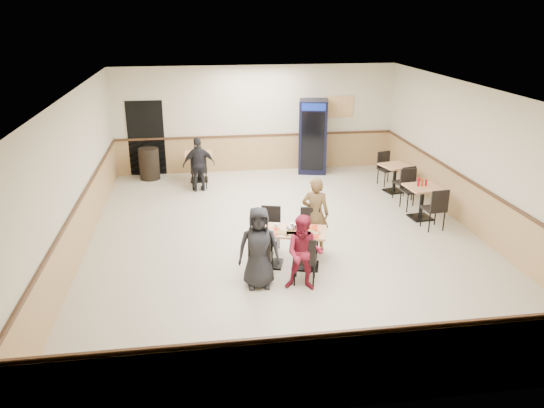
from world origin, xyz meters
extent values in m
plane|color=beige|center=(0.00, 0.00, 0.00)|extent=(10.00, 10.00, 0.00)
plane|color=silver|center=(0.00, 0.00, 3.00)|extent=(10.00, 10.00, 0.00)
plane|color=beige|center=(0.00, 5.00, 1.50)|extent=(8.00, 0.00, 8.00)
plane|color=beige|center=(0.00, -5.00, 1.50)|extent=(8.00, 0.00, 8.00)
plane|color=beige|center=(-4.00, 0.00, 1.50)|extent=(0.00, 10.00, 10.00)
plane|color=beige|center=(4.00, 0.00, 1.50)|extent=(0.00, 10.00, 10.00)
cube|color=tan|center=(0.00, 4.99, 0.50)|extent=(7.98, 0.03, 1.00)
cube|color=tan|center=(3.98, 0.00, 0.50)|extent=(0.03, 9.98, 1.00)
cube|color=#472B19|center=(0.00, 4.97, 1.03)|extent=(7.98, 0.04, 0.06)
cube|color=black|center=(-3.10, 4.98, 1.05)|extent=(1.00, 0.02, 2.10)
cube|color=orange|center=(2.40, 4.96, 1.80)|extent=(0.85, 0.02, 0.60)
cube|color=black|center=(-0.47, -1.16, 0.02)|extent=(0.53, 0.53, 0.04)
cylinder|color=black|center=(-0.47, -1.16, 0.36)|extent=(0.09, 0.09, 0.65)
cube|color=tan|center=(-0.47, -1.16, 0.69)|extent=(0.82, 0.82, 0.04)
cube|color=black|center=(0.17, -1.34, 0.02)|extent=(0.53, 0.53, 0.04)
cylinder|color=black|center=(0.17, -1.34, 0.36)|extent=(0.09, 0.09, 0.65)
cube|color=tan|center=(0.17, -1.34, 0.69)|extent=(0.82, 0.82, 0.04)
imported|color=black|center=(-0.78, -1.91, 0.71)|extent=(0.72, 0.49, 1.43)
imported|color=maroon|center=(-0.05, -2.12, 0.66)|extent=(0.76, 0.66, 1.32)
imported|color=brown|center=(0.48, -0.59, 0.73)|extent=(0.62, 0.50, 1.47)
imported|color=black|center=(-1.69, 3.32, 0.70)|extent=(0.86, 0.45, 1.41)
cube|color=red|center=(0.15, -1.22, 0.72)|extent=(0.50, 0.42, 0.02)
cube|color=red|center=(0.13, -1.48, 0.72)|extent=(0.50, 0.42, 0.02)
cube|color=red|center=(-0.55, -1.25, 0.72)|extent=(0.50, 0.42, 0.02)
cylinder|color=white|center=(-0.29, -1.39, 0.72)|extent=(0.22, 0.22, 0.01)
cube|color=#AF7244|center=(-0.29, -1.39, 0.73)|extent=(0.29, 0.27, 0.02)
cylinder|color=white|center=(0.16, -1.19, 0.72)|extent=(0.22, 0.22, 0.01)
cube|color=#AF7244|center=(0.16, -1.19, 0.73)|extent=(0.29, 0.23, 0.02)
cylinder|color=white|center=(-0.60, -1.24, 0.72)|extent=(0.22, 0.22, 0.01)
cube|color=#AF7244|center=(-0.60, -1.24, 0.73)|extent=(0.26, 0.18, 0.02)
cylinder|color=white|center=(0.23, -1.46, 0.72)|extent=(0.22, 0.22, 0.01)
cube|color=#AF7244|center=(0.23, -1.46, 0.73)|extent=(0.29, 0.28, 0.02)
cylinder|color=white|center=(-0.11, -1.46, 0.72)|extent=(0.22, 0.22, 0.01)
cube|color=#AF7244|center=(-0.11, -1.46, 0.73)|extent=(0.27, 0.20, 0.02)
cylinder|color=white|center=(-0.09, -1.43, 0.72)|extent=(0.22, 0.22, 0.01)
cube|color=#AF7244|center=(-0.09, -1.43, 0.73)|extent=(0.27, 0.20, 0.02)
cylinder|color=silver|center=(-0.63, -1.01, 0.76)|extent=(0.08, 0.08, 0.10)
cylinder|color=silver|center=(-0.67, -1.35, 0.76)|extent=(0.08, 0.08, 0.10)
cylinder|color=silver|center=(-0.50, -1.43, 0.76)|extent=(0.08, 0.08, 0.10)
cylinder|color=silver|center=(-0.37, -1.14, 0.76)|extent=(0.08, 0.08, 0.10)
cylinder|color=#9FA1B1|center=(-0.04, -1.28, 0.77)|extent=(0.07, 0.07, 0.12)
cylinder|color=#9FA1B1|center=(-0.09, -1.22, 0.77)|extent=(0.07, 0.07, 0.12)
ellipsoid|color=silver|center=(-0.14, -1.27, 0.76)|extent=(0.14, 0.14, 0.10)
cube|color=black|center=(3.20, 0.65, 0.02)|extent=(0.50, 0.50, 0.04)
cylinder|color=black|center=(3.20, 0.65, 0.38)|extent=(0.09, 0.09, 0.68)
cube|color=tan|center=(3.20, 0.65, 0.73)|extent=(0.78, 0.78, 0.04)
cube|color=black|center=(3.27, 2.51, 0.02)|extent=(0.52, 0.52, 0.04)
cylinder|color=black|center=(3.27, 2.51, 0.36)|extent=(0.09, 0.09, 0.65)
cube|color=tan|center=(3.27, 2.51, 0.70)|extent=(0.82, 0.82, 0.04)
cylinder|color=#B20C1A|center=(3.10, 0.70, 0.85)|extent=(0.06, 0.06, 0.20)
cylinder|color=#B85318|center=(3.19, 0.70, 0.84)|extent=(0.06, 0.06, 0.17)
cylinder|color=#B20C1A|center=(3.28, 0.70, 0.82)|extent=(0.05, 0.05, 0.14)
cube|color=black|center=(-1.69, 4.20, 0.02)|extent=(0.48, 0.48, 0.04)
cylinder|color=black|center=(-1.69, 4.20, 0.39)|extent=(0.09, 0.09, 0.70)
cube|color=tan|center=(-1.69, 4.20, 0.75)|extent=(0.74, 0.74, 0.04)
cube|color=black|center=(1.57, 4.60, 1.04)|extent=(0.94, 0.92, 2.07)
cube|color=black|center=(1.49, 4.22, 0.98)|extent=(0.62, 0.16, 1.64)
cube|color=navy|center=(1.48, 4.21, 1.94)|extent=(0.64, 0.17, 0.20)
cylinder|color=black|center=(-3.03, 4.55, 0.43)|extent=(0.55, 0.55, 0.86)
camera|label=1|loc=(-1.73, -9.87, 4.45)|focal=35.00mm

